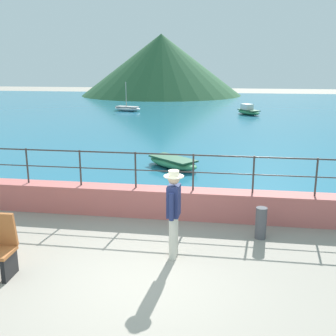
{
  "coord_description": "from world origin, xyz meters",
  "views": [
    {
      "loc": [
        1.53,
        -6.1,
        3.64
      ],
      "look_at": [
        0.02,
        3.7,
        1.1
      ],
      "focal_mm": 43.07,
      "sensor_mm": 36.0,
      "label": 1
    }
  ],
  "objects_px": {
    "person_walking": "(174,210)",
    "boat_1": "(127,108)",
    "boat_2": "(248,111)",
    "boat_4": "(173,162)",
    "bollard": "(261,223)"
  },
  "relations": [
    {
      "from": "person_walking",
      "to": "boat_1",
      "type": "relative_size",
      "value": 0.71
    },
    {
      "from": "boat_2",
      "to": "boat_4",
      "type": "bearing_deg",
      "value": -101.25
    },
    {
      "from": "person_walking",
      "to": "boat_4",
      "type": "relative_size",
      "value": 0.75
    },
    {
      "from": "bollard",
      "to": "boat_1",
      "type": "height_order",
      "value": "boat_1"
    },
    {
      "from": "person_walking",
      "to": "bollard",
      "type": "relative_size",
      "value": 2.52
    },
    {
      "from": "bollard",
      "to": "boat_1",
      "type": "distance_m",
      "value": 24.89
    },
    {
      "from": "boat_1",
      "to": "boat_2",
      "type": "bearing_deg",
      "value": -5.96
    },
    {
      "from": "person_walking",
      "to": "boat_2",
      "type": "relative_size",
      "value": 0.73
    },
    {
      "from": "bollard",
      "to": "boat_2",
      "type": "bearing_deg",
      "value": 88.47
    },
    {
      "from": "boat_1",
      "to": "bollard",
      "type": "bearing_deg",
      "value": -69.08
    },
    {
      "from": "bollard",
      "to": "boat_4",
      "type": "bearing_deg",
      "value": 115.77
    },
    {
      "from": "boat_1",
      "to": "boat_2",
      "type": "xyz_separation_m",
      "value": [
        9.48,
        -0.99,
        0.06
      ]
    },
    {
      "from": "person_walking",
      "to": "boat_2",
      "type": "bearing_deg",
      "value": 84.32
    },
    {
      "from": "bollard",
      "to": "boat_4",
      "type": "height_order",
      "value": "bollard"
    },
    {
      "from": "boat_1",
      "to": "boat_4",
      "type": "xyz_separation_m",
      "value": [
        6.18,
        -17.63,
        -0.01
      ]
    }
  ]
}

